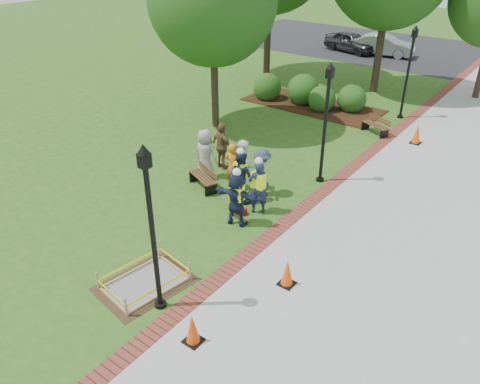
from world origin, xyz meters
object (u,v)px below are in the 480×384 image
Objects in this scene: hivis_worker_a at (237,197)px; hivis_worker_c at (240,175)px; lamp_near at (151,220)px; hivis_worker_b at (258,186)px; cone_front at (193,330)px; bench_near at (203,182)px; wet_concrete_pad at (144,277)px.

hivis_worker_a is 1.42m from hivis_worker_c.
hivis_worker_b is (-0.58, 4.93, -1.53)m from lamp_near.
cone_front is at bearing -64.29° from hivis_worker_a.
lamp_near is (3.03, -5.09, 2.25)m from bench_near.
bench_near is 1.72m from hivis_worker_c.
hivis_worker_b is at bearing 96.75° from lamp_near.
cone_front is at bearing -16.87° from wet_concrete_pad.
hivis_worker_b is 1.01× the size of hivis_worker_c.
lamp_near is at bearing -83.25° from hivis_worker_b.
hivis_worker_b is at bearing -15.88° from hivis_worker_c.
hivis_worker_a is at bearing -57.57° from hivis_worker_c.
hivis_worker_c reaches higher than bench_near.
hivis_worker_c is at bearing 117.24° from cone_front.
hivis_worker_b is at bearing 82.89° from hivis_worker_a.
cone_front is 0.41× the size of hivis_worker_c.
cone_front is 5.68m from hivis_worker_b.
bench_near is at bearing 176.30° from hivis_worker_b.
lamp_near is at bearing 165.13° from cone_front.
hivis_worker_c is at bearing 164.12° from hivis_worker_b.
bench_near is at bearing -176.60° from hivis_worker_c.
cone_front is 2.55m from lamp_near.
hivis_worker_b is 0.92m from hivis_worker_c.
hivis_worker_b reaches higher than hivis_worker_a.
wet_concrete_pad is 1.33× the size of hivis_worker_c.
hivis_worker_c is at bearing 3.40° from bench_near.
hivis_worker_c is at bearing 105.80° from lamp_near.
lamp_near is 2.23× the size of hivis_worker_c.
hivis_worker_a is 0.96m from hivis_worker_b.
wet_concrete_pad is 1.33× the size of hivis_worker_a.
lamp_near is at bearing -79.99° from hivis_worker_a.
hivis_worker_b reaches higher than cone_front.
hivis_worker_a reaches higher than bench_near.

